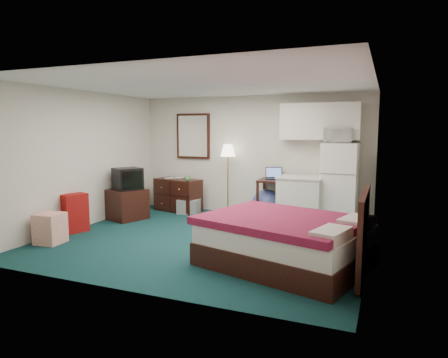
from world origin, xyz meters
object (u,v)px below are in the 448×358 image
at_px(desk, 275,199).
at_px(suitcase, 75,213).
at_px(dresser, 178,195).
at_px(tv_stand, 127,204).
at_px(floor_lamp, 228,179).
at_px(fridge, 339,184).
at_px(kitchen_counter, 300,201).
at_px(bed, 285,241).

bearing_deg(desk, suitcase, -145.21).
height_order(dresser, suitcase, dresser).
bearing_deg(suitcase, tv_stand, 97.35).
relative_size(floor_lamp, fridge, 0.96).
bearing_deg(fridge, tv_stand, -163.33).
xyz_separation_m(desk, suitcase, (-2.97, -2.36, -0.06)).
bearing_deg(floor_lamp, fridge, -3.39).
distance_m(floor_lamp, desk, 1.11).
xyz_separation_m(dresser, suitcase, (-0.79, -2.31, -0.02)).
bearing_deg(fridge, floor_lamp, 177.64).
height_order(kitchen_counter, suitcase, kitchen_counter).
distance_m(bed, suitcase, 3.85).
bearing_deg(dresser, desk, 14.09).
bearing_deg(tv_stand, fridge, 35.18).
xyz_separation_m(kitchen_counter, suitcase, (-3.53, -2.16, -0.10)).
relative_size(fridge, tv_stand, 2.35).
bearing_deg(tv_stand, dresser, 83.49).
distance_m(kitchen_counter, suitcase, 4.14).
height_order(fridge, suitcase, fridge).
xyz_separation_m(fridge, tv_stand, (-3.99, -1.12, -0.47)).
xyz_separation_m(floor_lamp, suitcase, (-1.92, -2.45, -0.40)).
height_order(desk, fridge, fridge).
bearing_deg(fridge, bed, -97.57).
distance_m(bed, tv_stand, 3.89).
relative_size(bed, suitcase, 2.95).
distance_m(dresser, suitcase, 2.44).
xyz_separation_m(dresser, fridge, (3.44, 0.00, 0.42)).
bearing_deg(desk, dresser, 177.63).
bearing_deg(desk, bed, -75.71).
bearing_deg(fridge, suitcase, -150.28).
distance_m(floor_lamp, suitcase, 3.14).
bearing_deg(fridge, kitchen_counter, -166.70).
relative_size(desk, kitchen_counter, 0.92).
height_order(dresser, fridge, fridge).
bearing_deg(bed, suitcase, -168.52).
distance_m(desk, kitchen_counter, 0.59).
distance_m(desk, suitcase, 3.80).
bearing_deg(tv_stand, desk, 42.65).
bearing_deg(floor_lamp, tv_stand, -143.29).
bearing_deg(bed, kitchen_counter, 112.99).
relative_size(floor_lamp, bed, 0.74).
bearing_deg(suitcase, floor_lamp, 70.62).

